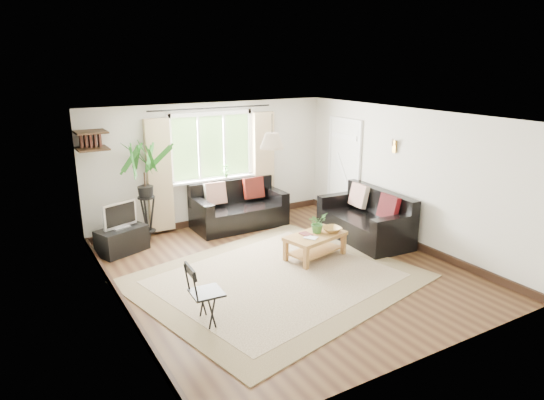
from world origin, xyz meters
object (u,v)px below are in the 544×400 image
coffee_table (315,246)px  folding_chair (207,294)px  palm_stand (146,193)px  tv_stand (122,240)px  sofa_back (239,206)px  sofa_right (365,217)px

coffee_table → folding_chair: bearing=-156.6°
palm_stand → folding_chair: (-0.21, -3.19, -0.51)m
palm_stand → folding_chair: palm_stand is taller
tv_stand → coffee_table: bearing=-56.0°
sofa_back → palm_stand: size_ratio=0.98×
tv_stand → sofa_back: bearing=-16.4°
sofa_right → tv_stand: sofa_right is taller
sofa_back → palm_stand: bearing=177.1°
sofa_right → folding_chair: (-3.66, -1.30, -0.02)m
sofa_back → palm_stand: (-1.79, 0.09, 0.49)m
sofa_back → tv_stand: sofa_back is taller
palm_stand → sofa_right: bearing=-28.7°
tv_stand → folding_chair: (0.33, -2.90, 0.19)m
sofa_right → tv_stand: 4.30m
sofa_back → folding_chair: 3.69m
sofa_right → palm_stand: (-3.44, 1.89, 0.48)m
sofa_back → coffee_table: (0.36, -2.07, -0.21)m
coffee_table → palm_stand: bearing=134.8°
sofa_back → palm_stand: 1.86m
tv_stand → palm_stand: 0.92m
palm_stand → tv_stand: bearing=-152.5°
sofa_right → coffee_table: bearing=-74.5°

